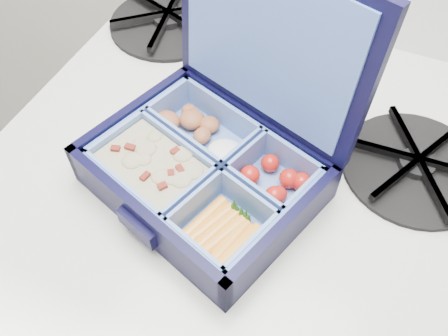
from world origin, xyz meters
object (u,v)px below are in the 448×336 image
at_px(stove, 254,309).
at_px(bento_box, 203,173).
at_px(burner_grate, 417,163).
at_px(fork, 247,112).

xyz_separation_m(stove, bento_box, (-0.06, -0.07, 0.51)).
distance_m(stove, burner_grate, 0.52).
bearing_deg(bento_box, stove, 68.94).
height_order(bento_box, fork, bento_box).
distance_m(bento_box, burner_grate, 0.24).
distance_m(stove, bento_box, 0.52).
height_order(burner_grate, fork, burner_grate).
distance_m(stove, fork, 0.49).
bearing_deg(bento_box, burner_grate, 48.75).
bearing_deg(stove, burner_grate, 18.81).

